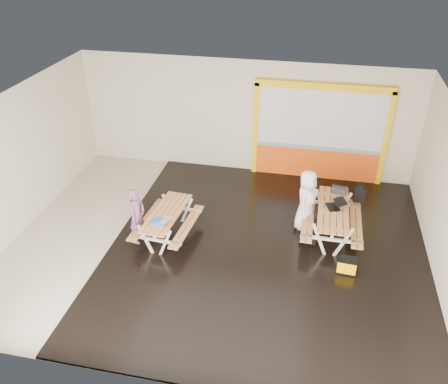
% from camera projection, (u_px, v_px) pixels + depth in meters
% --- Properties ---
extents(room, '(10.02, 8.02, 3.52)m').
position_uv_depth(room, '(216.00, 184.00, 10.54)').
color(room, beige).
rests_on(room, ground).
extents(deck, '(7.50, 7.98, 0.05)m').
position_uv_depth(deck, '(267.00, 251.00, 11.21)').
color(deck, black).
rests_on(deck, room).
extents(kiosk, '(3.88, 0.16, 3.00)m').
position_uv_depth(kiosk, '(319.00, 135.00, 13.60)').
color(kiosk, '#F45511').
rests_on(kiosk, room).
extents(picnic_table_left, '(1.44, 2.00, 0.76)m').
position_uv_depth(picnic_table_left, '(167.00, 218.00, 11.41)').
color(picnic_table_left, '#B97B42').
rests_on(picnic_table_left, deck).
extents(picnic_table_right, '(1.44, 2.10, 0.84)m').
position_uv_depth(picnic_table_right, '(333.00, 215.00, 11.42)').
color(picnic_table_right, '#B97B42').
rests_on(picnic_table_right, deck).
extents(person_left, '(0.43, 0.57, 1.43)m').
position_uv_depth(person_left, '(137.00, 216.00, 11.13)').
color(person_left, '#69445B').
rests_on(person_left, deck).
extents(person_right, '(0.71, 0.90, 1.61)m').
position_uv_depth(person_right, '(306.00, 200.00, 11.58)').
color(person_right, white).
rests_on(person_right, deck).
extents(laptop_left, '(0.45, 0.43, 0.16)m').
position_uv_depth(laptop_left, '(163.00, 221.00, 10.90)').
color(laptop_left, silver).
rests_on(laptop_left, picnic_table_left).
extents(laptop_right, '(0.55, 0.51, 0.19)m').
position_uv_depth(laptop_right, '(335.00, 205.00, 11.35)').
color(laptop_right, black).
rests_on(laptop_right, picnic_table_right).
extents(blue_pouch, '(0.33, 0.26, 0.09)m').
position_uv_depth(blue_pouch, '(158.00, 222.00, 10.90)').
color(blue_pouch, blue).
rests_on(blue_pouch, picnic_table_left).
extents(toolbox, '(0.41, 0.26, 0.22)m').
position_uv_depth(toolbox, '(339.00, 190.00, 11.91)').
color(toolbox, black).
rests_on(toolbox, picnic_table_right).
extents(backpack, '(0.30, 0.20, 0.48)m').
position_uv_depth(backpack, '(360.00, 193.00, 12.07)').
color(backpack, black).
rests_on(backpack, picnic_table_right).
extents(dark_case, '(0.45, 0.36, 0.16)m').
position_uv_depth(dark_case, '(308.00, 238.00, 11.49)').
color(dark_case, black).
rests_on(dark_case, deck).
extents(fluke_bag, '(0.45, 0.31, 0.37)m').
position_uv_depth(fluke_bag, '(347.00, 266.00, 10.43)').
color(fluke_bag, black).
rests_on(fluke_bag, deck).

